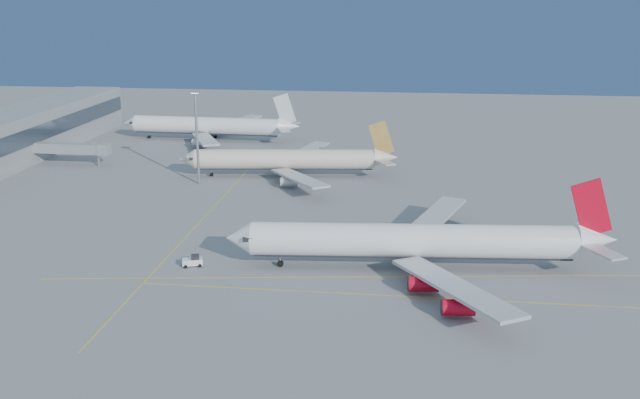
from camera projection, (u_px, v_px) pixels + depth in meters
The scene contains 9 objects.
ground at pixel (369, 265), 137.25m from camera, with size 500.00×500.00×0.00m, color slate.
terminal at pixel (28, 131), 229.72m from camera, with size 18.40×110.00×15.00m.
jet_bridge at pixel (75, 149), 215.41m from camera, with size 23.60×3.60×6.90m.
taxiway_lines at pixel (298, 250), 145.03m from camera, with size 118.86×140.00×0.02m.
airliner_virgin at pixel (421, 241), 134.00m from camera, with size 73.61×65.89×18.15m.
airliner_etihad at pixel (289, 160), 202.21m from camera, with size 62.35×57.24×16.27m.
airliner_third at pixel (210, 126), 251.69m from camera, with size 64.94×59.91×17.43m.
pushback_tug at pixel (193, 261), 136.59m from camera, with size 4.25×3.28×2.16m.
light_mast at pixel (197, 129), 191.56m from camera, with size 2.21×2.21×25.61m.
Camera 1 is at (6.44, -128.46, 50.42)m, focal length 40.00 mm.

